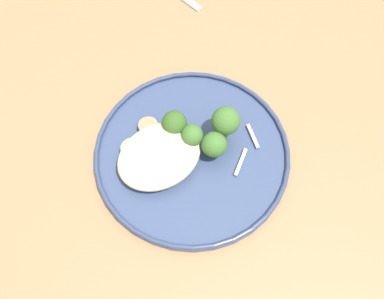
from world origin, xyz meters
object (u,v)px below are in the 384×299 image
object	(u,v)px
dinner_plate	(192,153)
seared_scallop_tiny_bay	(133,150)
broccoli_floret_tall_stalk	(174,124)
seared_scallop_on_noodles	(158,157)
seared_scallop_right_edge	(148,127)
broccoli_floret_near_rim	(214,145)
broccoli_floret_small_sprig	(192,136)
broccoli_floret_front_edge	(226,122)
seared_scallop_front_small	(174,143)
seared_scallop_rear_pale	(143,168)

from	to	relation	value
dinner_plate	seared_scallop_tiny_bay	world-z (taller)	seared_scallop_tiny_bay
broccoli_floret_tall_stalk	dinner_plate	bearing A→B (deg)	-85.31
dinner_plate	seared_scallop_tiny_bay	xyz separation A→B (m)	(-0.07, 0.05, 0.01)
seared_scallop_on_noodles	seared_scallop_right_edge	size ratio (longest dim) A/B	0.83
seared_scallop_on_noodles	broccoli_floret_near_rim	distance (m)	0.08
broccoli_floret_small_sprig	dinner_plate	bearing A→B (deg)	-126.15
seared_scallop_right_edge	broccoli_floret_small_sprig	bearing A→B (deg)	-56.47
broccoli_floret_tall_stalk	broccoli_floret_front_edge	distance (m)	0.07
broccoli_floret_front_edge	broccoli_floret_small_sprig	bearing A→B (deg)	166.50
seared_scallop_front_small	broccoli_floret_front_edge	xyz separation A→B (m)	(0.07, -0.03, 0.03)
broccoli_floret_tall_stalk	broccoli_floret_near_rim	size ratio (longest dim) A/B	1.04
dinner_plate	seared_scallop_right_edge	distance (m)	0.08
seared_scallop_rear_pale	broccoli_floret_front_edge	bearing A→B (deg)	-7.95
seared_scallop_rear_pale	seared_scallop_tiny_bay	bearing A→B (deg)	83.76
seared_scallop_right_edge	seared_scallop_tiny_bay	bearing A→B (deg)	-150.94
seared_scallop_tiny_bay	broccoli_floret_front_edge	bearing A→B (deg)	-21.41
seared_scallop_on_noodles	broccoli_floret_near_rim	bearing A→B (deg)	-26.26
seared_scallop_on_noodles	seared_scallop_rear_pale	distance (m)	0.03
seared_scallop_rear_pale	broccoli_floret_small_sprig	world-z (taller)	broccoli_floret_small_sprig
dinner_plate	seared_scallop_front_small	bearing A→B (deg)	122.87
seared_scallop_tiny_bay	broccoli_floret_front_edge	distance (m)	0.14
seared_scallop_right_edge	broccoli_floret_near_rim	world-z (taller)	broccoli_floret_near_rim
dinner_plate	seared_scallop_right_edge	xyz separation A→B (m)	(-0.03, 0.07, 0.01)
seared_scallop_right_edge	broccoli_floret_front_edge	world-z (taller)	broccoli_floret_front_edge
seared_scallop_on_noodles	broccoli_floret_small_sprig	distance (m)	0.06
broccoli_floret_tall_stalk	seared_scallop_front_small	bearing A→B (deg)	-127.64
broccoli_floret_near_rim	dinner_plate	bearing A→B (deg)	141.46
seared_scallop_rear_pale	broccoli_floret_small_sprig	distance (m)	0.08
seared_scallop_on_noodles	broccoli_floret_front_edge	world-z (taller)	broccoli_floret_front_edge
seared_scallop_front_small	broccoli_floret_near_rim	size ratio (longest dim) A/B	0.61
seared_scallop_right_edge	seared_scallop_rear_pale	distance (m)	0.07
seared_scallop_on_noodles	seared_scallop_right_edge	bearing A→B (deg)	73.49
seared_scallop_tiny_bay	broccoli_floret_front_edge	xyz separation A→B (m)	(0.13, -0.05, 0.03)
dinner_plate	seared_scallop_on_noodles	world-z (taller)	seared_scallop_on_noodles
dinner_plate	broccoli_floret_front_edge	world-z (taller)	broccoli_floret_front_edge
broccoli_floret_small_sprig	seared_scallop_rear_pale	bearing A→B (deg)	175.51
broccoli_floret_near_rim	broccoli_floret_small_sprig	world-z (taller)	broccoli_floret_small_sprig
seared_scallop_front_small	seared_scallop_rear_pale	world-z (taller)	seared_scallop_front_small
seared_scallop_right_edge	seared_scallop_tiny_bay	distance (m)	0.04
seared_scallop_right_edge	broccoli_floret_tall_stalk	bearing A→B (deg)	-43.15
broccoli_floret_tall_stalk	broccoli_floret_near_rim	xyz separation A→B (m)	(0.03, -0.06, -0.00)
seared_scallop_rear_pale	broccoli_floret_front_edge	world-z (taller)	broccoli_floret_front_edge
broccoli_floret_front_edge	broccoli_floret_small_sprig	world-z (taller)	broccoli_floret_front_edge
dinner_plate	seared_scallop_right_edge	bearing A→B (deg)	115.87
seared_scallop_right_edge	broccoli_floret_small_sprig	size ratio (longest dim) A/B	0.57
seared_scallop_on_noodles	seared_scallop_rear_pale	size ratio (longest dim) A/B	0.66
seared_scallop_rear_pale	broccoli_floret_front_edge	xyz separation A→B (m)	(0.13, -0.02, 0.03)
dinner_plate	broccoli_floret_tall_stalk	bearing A→B (deg)	94.69
broccoli_floret_front_edge	broccoli_floret_small_sprig	distance (m)	0.05
seared_scallop_on_noodles	seared_scallop_tiny_bay	world-z (taller)	same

